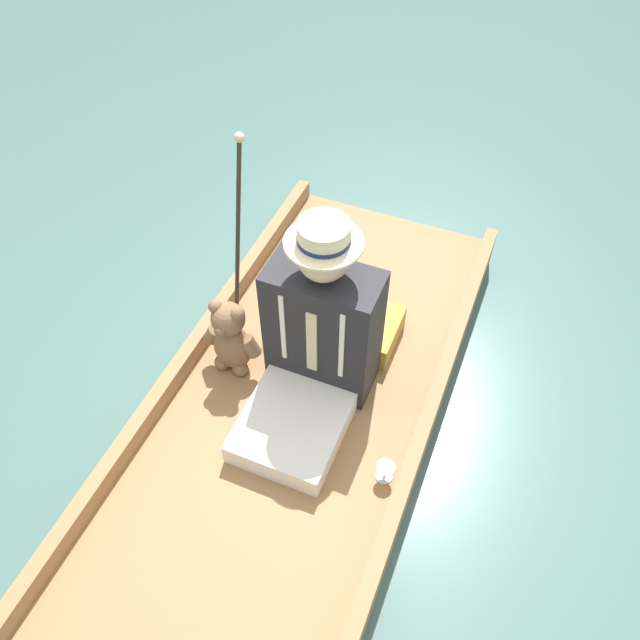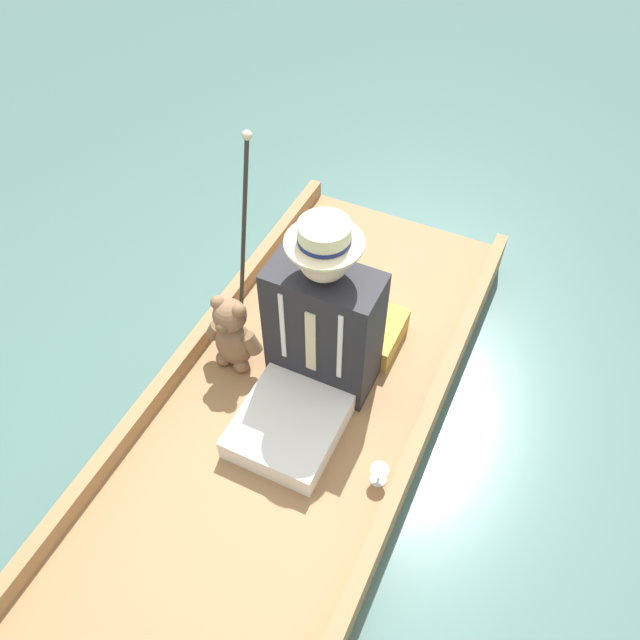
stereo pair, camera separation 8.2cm
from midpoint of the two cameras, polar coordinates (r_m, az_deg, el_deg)
ground_plane at (r=2.87m, az=-2.54°, el=-8.66°), size 16.00×16.00×0.00m
punt_boat at (r=2.80m, az=-2.60°, el=-7.76°), size 1.15×2.62×0.24m
seat_cushion at (r=2.91m, az=2.13°, el=-0.44°), size 0.43×0.30×0.12m
seated_person at (r=2.52m, az=-1.22°, el=-1.88°), size 0.45×0.70×0.87m
teddy_bear at (r=2.72m, az=-9.00°, el=-1.68°), size 0.28×0.16×0.40m
wine_glass at (r=2.50m, az=5.02°, el=-13.49°), size 0.07×0.07×0.09m
walking_cane at (r=2.78m, az=-8.35°, el=9.25°), size 0.04×0.24×0.89m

